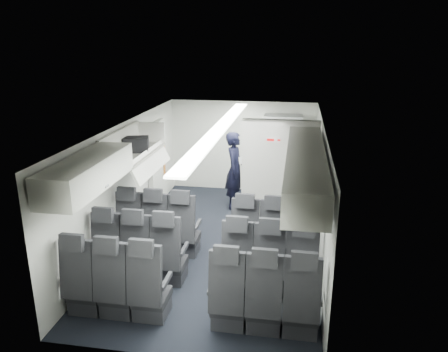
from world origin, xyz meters
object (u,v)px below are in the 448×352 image
(seat_row_rear, at_px, (188,295))
(flight_attendant, at_px, (235,170))
(boarding_door, at_px, (157,165))
(carry_on_bag, at_px, (136,145))
(seat_row_mid, at_px, (203,261))
(seat_row_front, at_px, (215,235))
(galley_unit, at_px, (282,156))

(seat_row_rear, bearing_deg, flight_attendant, 90.05)
(boarding_door, bearing_deg, carry_on_bag, -83.37)
(seat_row_mid, height_order, boarding_door, boarding_door)
(boarding_door, xyz_separation_m, flight_attendant, (1.64, 0.27, -0.12))
(seat_row_front, bearing_deg, flight_attendant, 90.08)
(flight_attendant, bearing_deg, boarding_door, 104.04)
(seat_row_rear, relative_size, galley_unit, 1.75)
(seat_row_front, xyz_separation_m, seat_row_rear, (0.00, -1.80, 0.00))
(seat_row_rear, xyz_separation_m, flight_attendant, (-0.00, 4.15, 0.43))
(flight_attendant, bearing_deg, seat_row_front, -175.19)
(galley_unit, distance_m, boarding_door, 2.84)
(seat_row_front, xyz_separation_m, flight_attendant, (-0.00, 2.35, 0.43))
(seat_row_front, height_order, flight_attendant, flight_attendant)
(seat_row_rear, bearing_deg, seat_row_front, 90.00)
(seat_row_front, relative_size, boarding_door, 1.79)
(seat_row_mid, xyz_separation_m, galley_unit, (0.95, 4.15, 0.55))
(seat_row_front, bearing_deg, boarding_door, 128.16)
(seat_row_front, distance_m, seat_row_mid, 0.90)
(seat_row_mid, height_order, galley_unit, galley_unit)
(galley_unit, height_order, carry_on_bag, carry_on_bag)
(seat_row_front, bearing_deg, carry_on_bag, 163.92)
(seat_row_mid, xyz_separation_m, flight_attendant, (-0.00, 3.25, 0.43))
(seat_row_mid, distance_m, boarding_door, 3.45)
(seat_row_rear, relative_size, flight_attendant, 1.99)
(boarding_door, height_order, carry_on_bag, carry_on_bag)
(flight_attendant, bearing_deg, seat_row_mid, -175.21)
(seat_row_mid, distance_m, galley_unit, 4.30)
(seat_row_front, distance_m, carry_on_bag, 2.05)
(seat_row_front, height_order, seat_row_rear, same)
(boarding_door, bearing_deg, seat_row_rear, -67.13)
(seat_row_rear, xyz_separation_m, carry_on_bag, (-1.45, 2.22, 1.40))
(seat_row_mid, bearing_deg, flight_attendant, 90.06)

